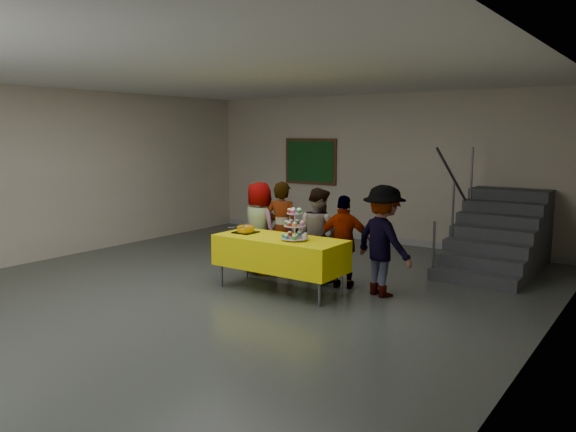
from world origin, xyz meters
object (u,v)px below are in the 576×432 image
Objects in this scene: schoolchild_c at (318,235)px; schoolchild_d at (344,242)px; staircase at (500,238)px; noticeboard at (310,161)px; schoolchild_a at (259,228)px; schoolchild_b at (282,229)px; bear_cake at (246,229)px; schoolchild_e at (383,241)px; bake_table at (280,252)px; cupcake_stand at (295,227)px.

schoolchild_d is at bearing -175.40° from schoolchild_c.
noticeboard is at bearing 169.00° from staircase.
noticeboard reaches higher than staircase.
schoolchild_b reaches higher than schoolchild_a.
schoolchild_c is at bearing -128.30° from staircase.
schoolchild_b reaches higher than schoolchild_d.
bear_cake is 0.25× the size of schoolchild_c.
schoolchild_d is at bearing 19.20° from schoolchild_e.
staircase is (2.14, 3.29, -0.07)m from bake_table.
noticeboard reaches higher than bear_cake.
schoolchild_e is at bearing 26.59° from bake_table.
schoolchild_a is at bearing -69.73° from noticeboard.
schoolchild_b is at bearing -159.01° from schoolchild_a.
schoolchild_a is 1.12× the size of noticeboard.
staircase is (2.62, 2.57, -0.25)m from schoolchild_b.
bake_table is 1.45× the size of noticeboard.
noticeboard is (-2.82, 3.45, 0.93)m from schoolchild_d.
bake_table is 1.26× the size of schoolchild_b.
bear_cake is 4.45m from noticeboard.
staircase is at bearing 60.96° from cupcake_stand.
schoolchild_a is 1.03× the size of schoolchild_c.
schoolchild_e is at bearing -107.94° from staircase.
schoolchild_d is 0.63m from schoolchild_e.
schoolchild_b reaches higher than cupcake_stand.
schoolchild_e is (1.13, -0.13, 0.05)m from schoolchild_c.
bear_cake is 0.73m from schoolchild_b.
schoolchild_b reaches higher than bake_table.
cupcake_stand is at bearing 115.22° from schoolchild_c.
schoolchild_d is 4.55m from noticeboard.
cupcake_stand is 0.31× the size of schoolchild_a.
cupcake_stand is 0.86m from schoolchild_d.
schoolchild_a is 1.08× the size of schoolchild_d.
noticeboard is (-2.31, 3.35, 0.89)m from schoolchild_c.
staircase reaches higher than schoolchild_c.
bear_cake is 0.24× the size of schoolchild_b.
schoolchild_c is at bearing 15.46° from schoolchild_e.
cupcake_stand is 0.93m from bear_cake.
schoolchild_a is at bearing 142.95° from bake_table.
bear_cake is (-0.92, 0.06, -0.12)m from cupcake_stand.
noticeboard is (-2.16, 4.12, 1.04)m from bake_table.
cupcake_stand is 0.33× the size of schoolchild_d.
schoolchild_b is (0.15, 0.71, -0.09)m from bear_cake.
schoolchild_a reaches higher than schoolchild_c.
schoolchild_d reaches higher than bear_cake.
bake_table is at bearing 170.87° from cupcake_stand.
schoolchild_e is 4.97m from noticeboard.
bear_cake is 0.15× the size of staircase.
schoolchild_a is 1.54m from schoolchild_d.
bear_cake reaches higher than bake_table.
schoolchild_c is 0.93× the size of schoolchild_e.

